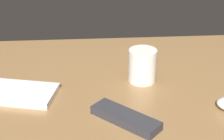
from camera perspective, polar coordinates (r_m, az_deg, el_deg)
The scene contains 3 objects.
desk at distance 96.43cm, azimuth 1.86°, elevation -4.89°, with size 140.00×84.00×2.00cm, color olive.
tv_remote at distance 86.57cm, azimuth 2.10°, elevation -7.38°, with size 17.20×5.34×2.02cm, color #2D2D33.
coffee_mug at distance 102.64cm, azimuth 4.72°, elevation 0.70°, with size 7.78×7.78×9.31cm, color silver.
Camera 1 is at (-9.13, -81.66, 51.47)cm, focal length 59.28 mm.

